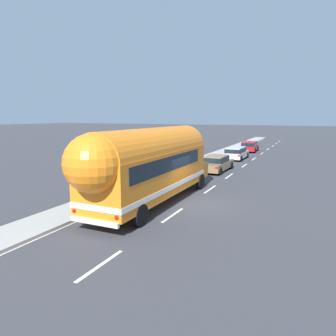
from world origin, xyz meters
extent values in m
plane|color=#38383D|center=(0.00, 0.00, 0.00)|extent=(300.00, 300.00, 0.00)
cube|color=silver|center=(0.00, -8.03, 0.00)|extent=(0.14, 2.40, 0.01)
cube|color=silver|center=(0.00, -2.34, 0.00)|extent=(0.14, 2.40, 0.01)
cube|color=silver|center=(0.00, 3.65, 0.00)|extent=(0.14, 2.40, 0.01)
cube|color=silver|center=(0.00, 8.70, 0.00)|extent=(0.14, 2.40, 0.01)
cube|color=silver|center=(0.00, 14.63, 0.00)|extent=(0.14, 2.40, 0.01)
cube|color=silver|center=(0.00, 19.82, 0.00)|extent=(0.14, 2.40, 0.01)
cube|color=silver|center=(0.00, 25.61, 0.00)|extent=(0.14, 2.40, 0.01)
cube|color=silver|center=(0.00, 31.05, 0.00)|extent=(0.14, 2.40, 0.01)
cube|color=silver|center=(0.00, 36.94, 0.00)|extent=(0.14, 2.40, 0.01)
cube|color=silver|center=(0.00, 41.97, 0.00)|extent=(0.14, 2.40, 0.01)
cube|color=silver|center=(0.00, 46.65, 0.00)|extent=(0.14, 2.40, 0.01)
cube|color=silver|center=(-3.60, 12.00, 0.00)|extent=(0.12, 80.00, 0.01)
cube|color=#9E9B93|center=(-4.69, 10.00, 0.07)|extent=(2.18, 90.00, 0.15)
cube|color=orange|center=(-1.80, -1.03, 1.75)|extent=(2.53, 9.82, 2.30)
cylinder|color=orange|center=(-1.80, -1.03, 2.90)|extent=(2.48, 9.72, 2.45)
sphere|color=orange|center=(-1.82, -5.89, 2.90)|extent=(2.40, 2.40, 2.40)
cube|color=orange|center=(-1.78, 4.52, 1.07)|extent=(2.26, 1.31, 0.95)
cube|color=white|center=(-1.80, -1.03, 1.10)|extent=(2.57, 9.86, 0.24)
cube|color=black|center=(-1.80, -1.33, 2.35)|extent=(2.56, 8.02, 0.76)
cube|color=black|center=(-1.82, -5.90, 2.40)|extent=(2.00, 0.09, 0.84)
cube|color=white|center=(-1.82, -5.91, 1.15)|extent=(0.80, 0.06, 0.90)
cube|color=silver|center=(-1.82, -6.00, 0.55)|extent=(2.34, 0.15, 0.20)
sphere|color=red|center=(-2.87, -5.92, 0.85)|extent=(0.20, 0.20, 0.20)
sphere|color=red|center=(-0.77, -5.92, 0.85)|extent=(0.20, 0.20, 0.20)
cube|color=black|center=(-1.78, 3.92, 2.40)|extent=(2.14, 0.11, 0.96)
cube|color=silver|center=(-1.78, 5.21, 0.95)|extent=(0.90, 0.10, 0.56)
cylinder|color=black|center=(-2.96, 3.47, 0.50)|extent=(0.26, 1.00, 1.00)
cylinder|color=black|center=(-0.62, 3.47, 0.50)|extent=(0.26, 1.00, 1.00)
cylinder|color=black|center=(-2.98, -4.34, 0.50)|extent=(0.26, 1.00, 1.00)
cylinder|color=black|center=(-0.64, -4.34, 0.50)|extent=(0.26, 1.00, 1.00)
cube|color=olive|center=(-1.58, 10.48, 0.52)|extent=(1.89, 4.80, 0.60)
cube|color=olive|center=(-1.58, 10.36, 1.09)|extent=(1.62, 2.44, 0.55)
cube|color=black|center=(-1.58, 10.36, 1.06)|extent=(1.69, 2.49, 0.43)
cube|color=red|center=(-2.40, 8.11, 0.70)|extent=(0.20, 0.05, 0.14)
cube|color=red|center=(-0.88, 8.07, 0.70)|extent=(0.20, 0.05, 0.14)
cylinder|color=black|center=(-2.38, 12.18, 0.32)|extent=(0.22, 0.65, 0.64)
cylinder|color=black|center=(-0.69, 12.13, 0.32)|extent=(0.22, 0.65, 0.64)
cylinder|color=black|center=(-2.46, 8.83, 0.32)|extent=(0.22, 0.65, 0.64)
cylinder|color=black|center=(-0.78, 8.78, 0.32)|extent=(0.22, 0.65, 0.64)
cube|color=silver|center=(-1.71, 18.76, 0.52)|extent=(1.82, 4.53, 0.60)
cube|color=silver|center=(-1.71, 18.28, 1.09)|extent=(1.61, 3.28, 0.55)
cube|color=black|center=(-1.71, 18.28, 1.06)|extent=(1.67, 3.32, 0.43)
cube|color=red|center=(-2.50, 16.50, 0.70)|extent=(0.20, 0.04, 0.14)
cube|color=red|center=(-0.97, 16.49, 0.70)|extent=(0.20, 0.04, 0.14)
cylinder|color=black|center=(-2.53, 20.32, 0.32)|extent=(0.21, 0.64, 0.64)
cylinder|color=black|center=(-0.85, 20.30, 0.32)|extent=(0.21, 0.64, 0.64)
cylinder|color=black|center=(-2.57, 17.22, 0.32)|extent=(0.21, 0.64, 0.64)
cylinder|color=black|center=(-0.88, 17.19, 0.32)|extent=(0.21, 0.64, 0.64)
cube|color=#A5191E|center=(-1.82, 27.03, 0.52)|extent=(1.96, 4.28, 0.60)
cube|color=#A5191E|center=(-1.80, 26.55, 1.09)|extent=(1.71, 3.03, 0.55)
cube|color=black|center=(-1.80, 26.55, 1.06)|extent=(1.78, 3.07, 0.43)
cube|color=red|center=(-2.53, 24.88, 0.70)|extent=(0.20, 0.05, 0.14)
cube|color=red|center=(-0.96, 24.93, 0.70)|extent=(0.20, 0.05, 0.14)
cylinder|color=black|center=(-2.73, 28.41, 0.32)|extent=(0.22, 0.65, 0.64)
cylinder|color=black|center=(-1.01, 28.47, 0.32)|extent=(0.22, 0.65, 0.64)
cylinder|color=black|center=(-2.63, 25.58, 0.32)|extent=(0.22, 0.65, 0.64)
cylinder|color=black|center=(-0.91, 25.65, 0.32)|extent=(0.22, 0.65, 0.64)
camera|label=1|loc=(5.96, -15.68, 4.74)|focal=33.63mm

